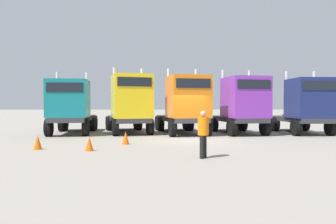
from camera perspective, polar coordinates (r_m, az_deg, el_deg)
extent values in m
plane|color=gray|center=(17.46, 4.09, -5.03)|extent=(200.00, 200.00, 0.00)
cube|color=#333338|center=(22.41, -16.66, -1.10)|extent=(2.71, 6.08, 0.30)
cube|color=#14727A|center=(20.59, -17.57, 2.34)|extent=(2.59, 2.45, 2.33)
cube|color=black|center=(19.49, -18.22, 4.28)|extent=(2.10, 0.22, 0.55)
cylinder|color=silver|center=(21.70, -14.47, 3.10)|extent=(0.20, 0.20, 2.93)
cylinder|color=silver|center=(22.04, -19.38, 3.04)|extent=(0.20, 0.20, 2.93)
cylinder|color=#333338|center=(23.68, -16.12, -0.46)|extent=(1.19, 1.19, 0.12)
cylinder|color=black|center=(20.04, -14.67, -2.67)|extent=(0.44, 1.13, 1.10)
cylinder|color=black|center=(20.46, -20.79, -2.63)|extent=(0.44, 1.13, 1.10)
cylinder|color=black|center=(23.61, -13.45, -2.05)|extent=(0.44, 1.13, 1.10)
cylinder|color=black|center=(23.97, -18.68, -2.03)|extent=(0.44, 1.13, 1.10)
cylinder|color=black|center=(24.70, -13.15, -1.90)|extent=(0.44, 1.13, 1.10)
cylinder|color=black|center=(25.04, -18.16, -1.89)|extent=(0.44, 1.13, 1.10)
cube|color=#333338|center=(22.29, -7.38, -1.24)|extent=(3.65, 6.61, 0.30)
cube|color=yellow|center=(20.41, -6.63, 2.82)|extent=(2.93, 3.01, 2.76)
cube|color=black|center=(19.20, -6.03, 5.47)|extent=(2.05, 0.55, 0.55)
cylinder|color=silver|center=(21.96, -4.75, 3.50)|extent=(0.22, 0.22, 3.36)
cylinder|color=silver|center=(21.68, -9.70, 3.52)|extent=(0.22, 0.22, 3.36)
cylinder|color=#333338|center=(23.64, -7.86, -0.58)|extent=(1.33, 1.33, 0.12)
cylinder|color=black|center=(20.12, -3.27, -2.70)|extent=(0.59, 1.09, 1.03)
cylinder|color=black|center=(19.76, -9.51, -2.79)|extent=(0.59, 1.09, 1.03)
cylinder|color=black|center=(24.00, -5.30, -2.04)|extent=(0.59, 1.09, 1.03)
cylinder|color=black|center=(23.70, -10.54, -2.10)|extent=(0.59, 1.09, 1.03)
cylinder|color=black|center=(25.08, -5.76, -1.90)|extent=(0.59, 1.09, 1.03)
cylinder|color=black|center=(24.80, -10.77, -1.95)|extent=(0.59, 1.09, 1.03)
cube|color=#333338|center=(21.56, 2.27, -1.20)|extent=(3.27, 6.49, 0.30)
cube|color=orange|center=(19.72, 3.62, 2.75)|extent=(2.79, 2.82, 2.59)
cube|color=black|center=(18.57, 4.64, 5.21)|extent=(2.07, 0.41, 0.55)
cylinder|color=silver|center=(21.30, 5.10, 3.46)|extent=(0.21, 0.21, 3.19)
cylinder|color=silver|center=(20.83, 0.08, 3.51)|extent=(0.21, 0.21, 3.19)
cylinder|color=#333338|center=(22.87, 1.43, -0.52)|extent=(1.28, 1.28, 0.12)
cylinder|color=black|center=(19.60, 7.12, -2.75)|extent=(0.54, 1.12, 1.08)
cylinder|color=black|center=(19.00, 0.82, -2.87)|extent=(0.54, 1.12, 1.08)
cylinder|color=black|center=(23.31, 3.99, -2.08)|extent=(0.54, 1.12, 1.08)
cylinder|color=black|center=(22.81, -1.34, -2.16)|extent=(0.54, 1.12, 1.08)
cylinder|color=black|center=(24.37, 3.28, -1.93)|extent=(0.54, 1.12, 1.08)
cylinder|color=black|center=(23.89, -1.82, -2.00)|extent=(0.54, 1.12, 1.08)
cube|color=#333338|center=(22.03, 12.07, -1.21)|extent=(3.04, 6.00, 0.30)
cube|color=purple|center=(20.56, 13.76, 2.58)|extent=(2.76, 2.91, 2.56)
cube|color=black|center=(19.41, 15.35, 4.87)|extent=(2.08, 0.35, 0.55)
cylinder|color=silver|center=(22.27, 14.50, 3.25)|extent=(0.20, 0.20, 3.16)
cylinder|color=silver|center=(21.55, 9.89, 3.34)|extent=(0.20, 0.20, 3.16)
cylinder|color=#333338|center=(23.20, 10.88, -0.56)|extent=(1.25, 1.25, 0.12)
cylinder|color=black|center=(20.56, 17.21, -2.63)|extent=(0.51, 1.10, 1.06)
cylinder|color=black|center=(19.64, 11.50, -2.78)|extent=(0.51, 1.10, 1.06)
cylinder|color=black|center=(23.65, 13.36, -2.09)|extent=(0.51, 1.10, 1.06)
cylinder|color=black|center=(22.86, 8.30, -2.18)|extent=(0.51, 1.10, 1.06)
cylinder|color=black|center=(24.66, 12.33, -1.94)|extent=(0.51, 1.10, 1.06)
cylinder|color=black|center=(23.90, 7.46, -2.02)|extent=(0.51, 1.10, 1.06)
cube|color=#333338|center=(23.44, 22.44, -1.19)|extent=(2.28, 5.74, 0.30)
cube|color=navy|center=(21.93, 24.30, 2.28)|extent=(2.43, 2.41, 2.50)
cube|color=black|center=(20.88, 25.82, 4.31)|extent=(2.10, 0.07, 0.55)
cylinder|color=silver|center=(23.56, 24.91, 2.94)|extent=(0.18, 0.18, 3.10)
cylinder|color=silver|center=(22.75, 20.65, 3.04)|extent=(0.18, 0.18, 3.10)
cylinder|color=#333338|center=(24.58, 21.21, -0.57)|extent=(1.11, 1.11, 0.12)
cylinder|color=black|center=(22.06, 27.38, -2.49)|extent=(0.36, 1.04, 1.04)
cylinder|color=black|center=(21.05, 22.18, -2.61)|extent=(0.36, 1.04, 1.04)
cylinder|color=black|center=(25.07, 23.50, -2.00)|extent=(0.36, 1.04, 1.04)
cylinder|color=black|center=(24.19, 18.81, -2.08)|extent=(0.36, 1.04, 1.04)
cylinder|color=black|center=(26.06, 22.45, -1.86)|extent=(0.36, 1.04, 1.04)
cylinder|color=black|center=(25.21, 17.90, -1.93)|extent=(0.36, 1.04, 1.04)
cylinder|color=black|center=(11.69, 6.62, -6.16)|extent=(0.22, 0.22, 0.84)
cylinder|color=black|center=(11.43, 6.15, -6.34)|extent=(0.22, 0.22, 0.84)
cylinder|color=orange|center=(11.48, 6.40, -2.53)|extent=(0.54, 0.54, 0.66)
sphere|color=tan|center=(11.46, 6.40, -0.31)|extent=(0.23, 0.23, 0.23)
cone|color=#F2590C|center=(15.52, -7.68, -4.67)|extent=(0.36, 0.36, 0.63)
cone|color=#F2590C|center=(14.78, -22.52, -5.06)|extent=(0.36, 0.36, 0.64)
cone|color=#F2590C|center=(13.66, -14.06, -5.59)|extent=(0.36, 0.36, 0.60)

